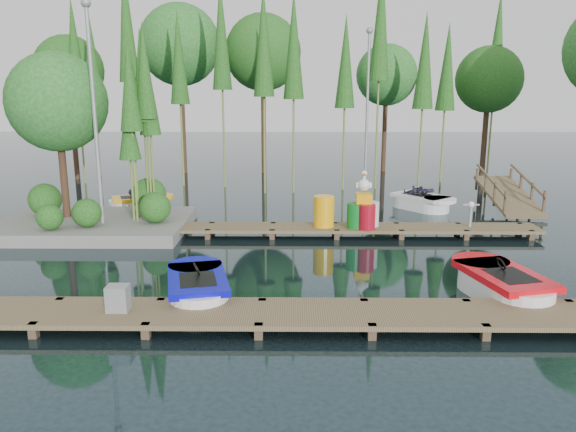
{
  "coord_description": "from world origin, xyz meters",
  "views": [
    {
      "loc": [
        0.66,
        -15.0,
        4.68
      ],
      "look_at": [
        0.5,
        0.5,
        1.1
      ],
      "focal_mm": 35.0,
      "sensor_mm": 36.0,
      "label": 1
    }
  ],
  "objects_px": {
    "island": "(80,134)",
    "utility_cabinet": "(118,298)",
    "drum_cluster": "(364,211)",
    "boat_blue": "(197,289)",
    "boat_red": "(502,286)",
    "boat_yellow_far": "(139,203)",
    "yellow_barrel": "(324,211)"
  },
  "relations": [
    {
      "from": "drum_cluster",
      "to": "boat_red",
      "type": "bearing_deg",
      "value": -64.87
    },
    {
      "from": "boat_yellow_far",
      "to": "boat_red",
      "type": "bearing_deg",
      "value": -42.51
    },
    {
      "from": "boat_red",
      "to": "yellow_barrel",
      "type": "xyz_separation_m",
      "value": [
        -3.75,
        5.44,
        0.5
      ]
    },
    {
      "from": "utility_cabinet",
      "to": "boat_red",
      "type": "bearing_deg",
      "value": 10.7
    },
    {
      "from": "boat_red",
      "to": "drum_cluster",
      "type": "distance_m",
      "value": 5.88
    },
    {
      "from": "island",
      "to": "boat_blue",
      "type": "xyz_separation_m",
      "value": [
        4.81,
        -6.47,
        -2.91
      ]
    },
    {
      "from": "yellow_barrel",
      "to": "drum_cluster",
      "type": "bearing_deg",
      "value": -6.7
    },
    {
      "from": "utility_cabinet",
      "to": "yellow_barrel",
      "type": "relative_size",
      "value": 0.53
    },
    {
      "from": "island",
      "to": "utility_cabinet",
      "type": "xyz_separation_m",
      "value": [
        3.45,
        -7.79,
        -2.62
      ]
    },
    {
      "from": "boat_yellow_far",
      "to": "utility_cabinet",
      "type": "xyz_separation_m",
      "value": [
        2.5,
        -10.82,
        0.3
      ]
    },
    {
      "from": "boat_red",
      "to": "boat_yellow_far",
      "type": "distance_m",
      "value": 14.17
    },
    {
      "from": "boat_red",
      "to": "drum_cluster",
      "type": "relative_size",
      "value": 1.76
    },
    {
      "from": "boat_yellow_far",
      "to": "drum_cluster",
      "type": "distance_m",
      "value": 9.17
    },
    {
      "from": "boat_yellow_far",
      "to": "utility_cabinet",
      "type": "height_order",
      "value": "boat_yellow_far"
    },
    {
      "from": "utility_cabinet",
      "to": "boat_blue",
      "type": "bearing_deg",
      "value": 44.21
    },
    {
      "from": "island",
      "to": "drum_cluster",
      "type": "xyz_separation_m",
      "value": [
        9.19,
        -0.94,
        -2.35
      ]
    },
    {
      "from": "boat_red",
      "to": "drum_cluster",
      "type": "bearing_deg",
      "value": 101.15
    },
    {
      "from": "utility_cabinet",
      "to": "drum_cluster",
      "type": "height_order",
      "value": "drum_cluster"
    },
    {
      "from": "island",
      "to": "boat_yellow_far",
      "type": "bearing_deg",
      "value": 72.56
    },
    {
      "from": "boat_yellow_far",
      "to": "drum_cluster",
      "type": "relative_size",
      "value": 1.49
    },
    {
      "from": "yellow_barrel",
      "to": "utility_cabinet",
      "type": "bearing_deg",
      "value": -122.6
    },
    {
      "from": "boat_red",
      "to": "boat_yellow_far",
      "type": "xyz_separation_m",
      "value": [
        -10.73,
        9.26,
        -0.03
      ]
    },
    {
      "from": "boat_blue",
      "to": "utility_cabinet",
      "type": "bearing_deg",
      "value": -148.5
    },
    {
      "from": "island",
      "to": "boat_red",
      "type": "distance_m",
      "value": 13.55
    },
    {
      "from": "utility_cabinet",
      "to": "drum_cluster",
      "type": "distance_m",
      "value": 8.94
    },
    {
      "from": "island",
      "to": "boat_blue",
      "type": "height_order",
      "value": "island"
    },
    {
      "from": "boat_yellow_far",
      "to": "drum_cluster",
      "type": "xyz_separation_m",
      "value": [
        8.24,
        -3.96,
        0.57
      ]
    },
    {
      "from": "island",
      "to": "utility_cabinet",
      "type": "height_order",
      "value": "island"
    },
    {
      "from": "utility_cabinet",
      "to": "drum_cluster",
      "type": "relative_size",
      "value": 0.29
    },
    {
      "from": "boat_blue",
      "to": "boat_yellow_far",
      "type": "height_order",
      "value": "boat_yellow_far"
    },
    {
      "from": "boat_blue",
      "to": "island",
      "type": "bearing_deg",
      "value": 113.93
    },
    {
      "from": "island",
      "to": "drum_cluster",
      "type": "bearing_deg",
      "value": -5.83
    }
  ]
}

